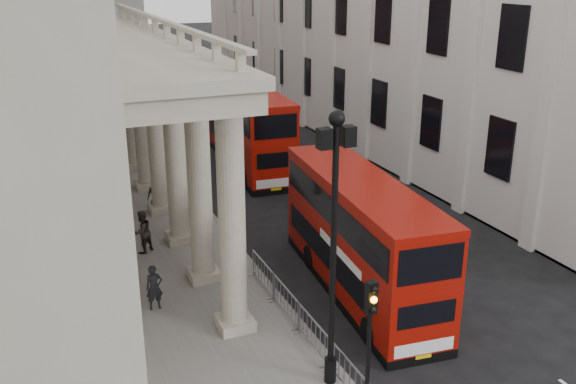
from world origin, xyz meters
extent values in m
cube|color=slate|center=(-3.00, 30.00, 0.06)|extent=(6.00, 140.00, 0.12)
cube|color=slate|center=(13.50, 30.00, 0.06)|extent=(3.00, 140.00, 0.12)
cube|color=slate|center=(-0.05, 30.00, 0.07)|extent=(0.20, 140.00, 0.14)
cube|color=#60605E|center=(6.00, 92.00, 4.00)|extent=(8.00, 8.00, 8.00)
cylinder|color=black|center=(-0.60, 4.00, 0.52)|extent=(0.36, 0.36, 0.80)
cylinder|color=black|center=(-0.60, 4.00, 4.12)|extent=(0.18, 0.18, 8.00)
sphere|color=black|center=(-0.60, 4.00, 8.22)|extent=(0.44, 0.44, 0.44)
cube|color=black|center=(-0.25, 4.00, 7.72)|extent=(0.35, 0.35, 0.55)
cube|color=black|center=(-0.95, 4.00, 7.72)|extent=(0.35, 0.35, 0.55)
cylinder|color=black|center=(-0.60, 20.00, 0.52)|extent=(0.36, 0.36, 0.80)
cylinder|color=black|center=(-0.60, 20.00, 4.12)|extent=(0.18, 0.18, 8.00)
sphere|color=black|center=(-0.60, 20.00, 8.22)|extent=(0.44, 0.44, 0.44)
cube|color=black|center=(-0.25, 20.00, 7.72)|extent=(0.35, 0.35, 0.55)
cube|color=black|center=(-0.95, 20.00, 7.72)|extent=(0.35, 0.35, 0.55)
cylinder|color=black|center=(-0.60, 36.00, 0.52)|extent=(0.36, 0.36, 0.80)
cylinder|color=black|center=(-0.60, 36.00, 4.12)|extent=(0.18, 0.18, 8.00)
sphere|color=black|center=(-0.60, 36.00, 8.22)|extent=(0.44, 0.44, 0.44)
cube|color=black|center=(-0.25, 36.00, 7.72)|extent=(0.35, 0.35, 0.55)
cube|color=black|center=(-0.95, 36.00, 7.72)|extent=(0.35, 0.35, 0.55)
cylinder|color=black|center=(-0.50, 2.00, 1.82)|extent=(0.12, 0.12, 3.40)
cube|color=black|center=(-0.50, 2.00, 3.97)|extent=(0.28, 0.22, 0.90)
sphere|color=black|center=(-0.50, 1.87, 4.27)|extent=(0.18, 0.18, 0.18)
sphere|color=orange|center=(-0.50, 1.87, 3.97)|extent=(0.18, 0.18, 0.18)
sphere|color=black|center=(-0.50, 1.87, 3.67)|extent=(0.18, 0.18, 0.18)
cube|color=gray|center=(-0.35, 3.40, 0.67)|extent=(0.50, 2.30, 1.10)
cube|color=gray|center=(-0.35, 5.75, 0.67)|extent=(0.50, 2.30, 1.10)
cube|color=gray|center=(-0.35, 8.10, 0.67)|extent=(0.50, 2.30, 1.10)
cube|color=gray|center=(-0.35, 10.45, 0.67)|extent=(0.50, 2.30, 1.10)
cube|color=#910E06|center=(3.05, 8.94, 1.34)|extent=(3.43, 10.58, 1.98)
cube|color=#910E06|center=(3.05, 8.94, 3.39)|extent=(3.43, 10.58, 1.73)
cube|color=#910E06|center=(3.05, 8.94, 4.38)|extent=(3.48, 10.62, 0.25)
cube|color=black|center=(3.05, 8.94, 0.17)|extent=(3.45, 10.58, 0.35)
cube|color=black|center=(3.05, 8.94, 1.58)|extent=(3.31, 8.61, 0.99)
cube|color=black|center=(3.05, 8.94, 3.49)|extent=(3.44, 9.99, 1.09)
cube|color=white|center=(2.56, 3.77, 0.64)|extent=(2.08, 0.25, 0.45)
cube|color=yellow|center=(2.56, 3.76, 0.32)|extent=(0.55, 0.09, 0.13)
cylinder|color=black|center=(1.60, 5.44, 0.49)|extent=(0.41, 1.02, 0.99)
cylinder|color=black|center=(3.82, 5.23, 0.49)|extent=(0.41, 1.02, 0.99)
cylinder|color=black|center=(2.16, 11.45, 0.49)|extent=(0.41, 1.02, 0.99)
cylinder|color=black|center=(4.39, 11.25, 0.49)|extent=(0.41, 1.02, 0.99)
cube|color=#AE1108|center=(4.53, 26.01, 1.46)|extent=(3.52, 11.51, 2.16)
cube|color=#AE1108|center=(4.53, 26.01, 3.70)|extent=(3.52, 11.51, 1.89)
cube|color=#AE1108|center=(4.53, 26.01, 4.78)|extent=(3.57, 11.55, 0.27)
cube|color=black|center=(4.53, 26.01, 0.19)|extent=(3.54, 11.51, 0.38)
cube|color=black|center=(4.53, 26.01, 1.73)|extent=(3.43, 9.36, 1.08)
cube|color=black|center=(4.53, 26.01, 3.81)|extent=(3.54, 10.87, 1.19)
cube|color=white|center=(4.12, 20.37, 0.70)|extent=(2.27, 0.23, 0.49)
cube|color=yellow|center=(4.12, 20.36, 0.35)|extent=(0.60, 0.09, 0.14)
cylinder|color=black|center=(3.03, 22.17, 0.54)|extent=(0.42, 1.10, 1.08)
cylinder|color=black|center=(5.46, 21.99, 0.54)|extent=(0.42, 1.10, 1.08)
cylinder|color=black|center=(3.51, 28.74, 0.54)|extent=(0.42, 1.10, 1.08)
cylinder|color=black|center=(5.94, 28.56, 0.54)|extent=(0.42, 1.10, 1.08)
imported|color=black|center=(-4.58, 10.37, 0.97)|extent=(0.62, 0.42, 1.69)
imported|color=black|center=(-4.07, 15.44, 1.08)|extent=(1.18, 1.12, 1.92)
imported|color=black|center=(-2.51, 20.28, 0.98)|extent=(1.00, 0.90, 1.72)
camera|label=1|loc=(-8.05, -10.61, 12.01)|focal=40.00mm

